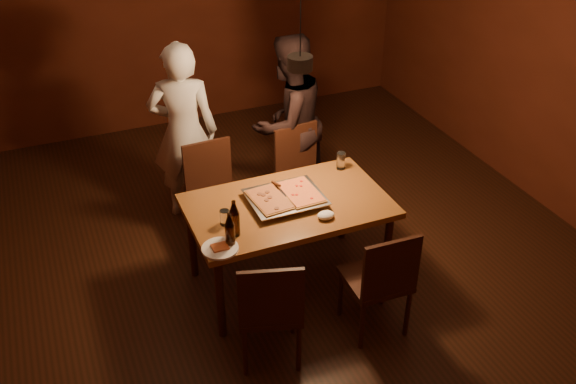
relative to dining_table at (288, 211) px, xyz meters
name	(u,v)px	position (x,y,z in m)	size (l,w,h in m)	color
room_shell	(300,109)	(0.18, 0.21, 0.72)	(6.00, 6.00, 6.00)	#33170E
dining_table	(288,211)	(0.00, 0.00, 0.00)	(1.50, 0.90, 0.75)	brown
chair_far_left	(213,184)	(-0.35, 0.81, -0.14)	(0.44, 0.44, 0.49)	#38190F
chair_far_right	(301,167)	(0.46, 0.79, -0.14)	(0.47, 0.47, 0.49)	#38190F
chair_near_left	(270,303)	(-0.44, -0.75, -0.14)	(0.52, 0.52, 0.49)	#38190F
chair_near_right	(382,275)	(0.38, -0.78, -0.14)	(0.43, 0.43, 0.49)	#38190F
pizza_tray	(285,199)	(-0.01, 0.03, 0.10)	(0.55, 0.45, 0.05)	silver
pizza_meat	(270,199)	(-0.14, 0.02, 0.13)	(0.24, 0.38, 0.02)	maroon
pizza_cheese	(300,192)	(0.11, 0.03, 0.13)	(0.25, 0.40, 0.02)	gold
spatula	(284,193)	(-0.01, 0.06, 0.14)	(0.09, 0.24, 0.04)	silver
beer_bottle_a	(230,230)	(-0.56, -0.32, 0.20)	(0.07, 0.07, 0.26)	black
beer_bottle_b	(234,218)	(-0.49, -0.22, 0.21)	(0.07, 0.07, 0.28)	black
water_glass_left	(225,217)	(-0.52, -0.08, 0.13)	(0.07, 0.07, 0.11)	silver
water_glass_right	(341,161)	(0.59, 0.31, 0.15)	(0.07, 0.07, 0.14)	silver
plate_slice	(220,248)	(-0.64, -0.34, 0.08)	(0.25, 0.25, 0.03)	white
napkin	(326,215)	(0.18, -0.29, 0.10)	(0.13, 0.10, 0.05)	white
diner_white	(184,132)	(-0.45, 1.30, 0.14)	(0.60, 0.39, 1.64)	silver
diner_dark	(288,122)	(0.48, 1.14, 0.14)	(0.79, 0.62, 1.63)	black
pendant_lamp	(300,62)	(0.18, 0.21, 1.08)	(0.18, 0.18, 1.10)	black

